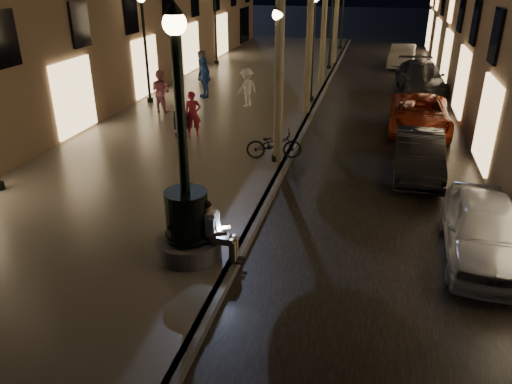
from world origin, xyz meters
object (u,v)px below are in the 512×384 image
(car_third, at_px, (420,114))
(pedestrian_pink, at_px, (161,91))
(stroller, at_px, (182,120))
(pedestrian_dark, at_px, (202,66))
(pedestrian_red, at_px, (193,114))
(lamp_left_c, at_px, (215,13))
(pedestrian_blue, at_px, (204,77))
(car_second, at_px, (418,155))
(lamp_curb_b, at_px, (314,32))
(seated_man_laptop, at_px, (215,229))
(lamp_curb_d, at_px, (343,5))
(car_rear, at_px, (421,78))
(pedestrian_white, at_px, (247,87))
(lamp_curb_a, at_px, (278,65))
(lamp_curb_c, at_px, (332,16))
(lamp_left_b, at_px, (144,33))
(bicycle, at_px, (274,144))
(car_fifth, at_px, (402,56))
(car_front, at_px, (484,230))
(fountain_lamppost, at_px, (187,213))

(car_third, relative_size, pedestrian_pink, 2.72)
(stroller, xyz_separation_m, pedestrian_dark, (-2.29, 8.85, 0.26))
(pedestrian_red, height_order, pedestrian_dark, pedestrian_dark)
(lamp_left_c, xyz_separation_m, stroller, (3.23, -14.24, -2.47))
(stroller, bearing_deg, pedestrian_red, -9.44)
(pedestrian_pink, relative_size, pedestrian_blue, 0.94)
(lamp_left_c, relative_size, car_second, 1.21)
(pedestrian_red, bearing_deg, lamp_curb_b, 38.49)
(seated_man_laptop, bearing_deg, lamp_curb_d, 89.83)
(car_rear, bearing_deg, lamp_curb_d, 107.13)
(pedestrian_blue, bearing_deg, pedestrian_white, 18.60)
(car_third, bearing_deg, seated_man_laptop, -112.16)
(lamp_left_c, bearing_deg, lamp_curb_a, -66.07)
(lamp_curb_c, distance_m, pedestrian_dark, 8.47)
(car_second, relative_size, pedestrian_red, 2.43)
(lamp_left_b, height_order, bicycle, lamp_left_b)
(lamp_left_b, height_order, stroller, lamp_left_b)
(lamp_curb_c, relative_size, car_third, 1.00)
(pedestrian_pink, bearing_deg, pedestrian_red, 147.97)
(lamp_left_b, distance_m, pedestrian_dark, 5.20)
(lamp_curb_c, bearing_deg, lamp_left_b, -125.37)
(lamp_curb_b, xyz_separation_m, car_third, (4.64, -3.00, -2.57))
(lamp_curb_a, relative_size, pedestrian_dark, 2.91)
(car_fifth, bearing_deg, pedestrian_blue, -123.54)
(lamp_curb_b, bearing_deg, seated_man_laptop, -90.36)
(seated_man_laptop, xyz_separation_m, car_front, (5.59, 1.73, -0.23))
(car_third, height_order, pedestrian_blue, pedestrian_blue)
(fountain_lamppost, relative_size, lamp_curb_b, 1.08)
(car_fifth, xyz_separation_m, bicycle, (-4.42, -18.52, -0.01))
(car_third, bearing_deg, lamp_curb_c, 113.99)
(lamp_left_b, bearing_deg, pedestrian_blue, 34.47)
(pedestrian_blue, relative_size, bicycle, 1.05)
(pedestrian_white, distance_m, pedestrian_dark, 5.55)
(lamp_left_c, bearing_deg, pedestrian_white, -65.07)
(seated_man_laptop, distance_m, pedestrian_white, 12.60)
(pedestrian_pink, xyz_separation_m, pedestrian_blue, (0.95, 2.85, 0.06))
(lamp_curb_c, bearing_deg, car_third, -67.12)
(lamp_curb_d, height_order, pedestrian_red, lamp_curb_d)
(lamp_left_c, xyz_separation_m, pedestrian_red, (3.66, -14.21, -2.21))
(bicycle, bearing_deg, stroller, 53.23)
(fountain_lamppost, relative_size, lamp_curb_a, 1.08)
(lamp_curb_c, relative_size, car_rear, 0.95)
(seated_man_laptop, xyz_separation_m, pedestrian_white, (-2.52, 12.35, 0.12))
(lamp_curb_d, xyz_separation_m, car_fifth, (4.30, -5.24, -2.56))
(pedestrian_white, bearing_deg, seated_man_laptop, 45.17)
(seated_man_laptop, bearing_deg, lamp_curb_c, 89.77)
(bicycle, bearing_deg, pedestrian_pink, 38.30)
(fountain_lamppost, height_order, lamp_curb_c, fountain_lamppost)
(fountain_lamppost, relative_size, bicycle, 2.91)
(lamp_curb_c, height_order, car_second, lamp_curb_c)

